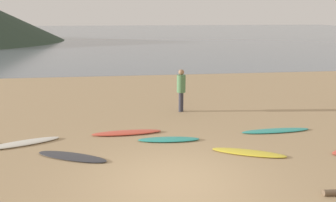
% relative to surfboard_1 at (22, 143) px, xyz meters
% --- Properties ---
extents(ground_plane, '(120.00, 120.00, 0.20)m').
position_rel_surfboard_1_xyz_m(ground_plane, '(4.15, 6.90, -0.14)').
color(ground_plane, tan).
rests_on(ground_plane, ground).
extents(ocean_water, '(140.00, 100.00, 0.01)m').
position_rel_surfboard_1_xyz_m(ocean_water, '(4.15, 61.80, -0.04)').
color(ocean_water, slate).
rests_on(ocean_water, ground).
extents(surfboard_1, '(2.20, 1.25, 0.08)m').
position_rel_surfboard_1_xyz_m(surfboard_1, '(0.00, 0.00, 0.00)').
color(surfboard_1, silver).
rests_on(surfboard_1, ground).
extents(surfboard_2, '(2.12, 1.39, 0.06)m').
position_rel_surfboard_1_xyz_m(surfboard_2, '(1.60, -1.23, -0.01)').
color(surfboard_2, '#333338').
rests_on(surfboard_2, ground).
extents(surfboard_3, '(2.28, 0.59, 0.09)m').
position_rel_surfboard_1_xyz_m(surfboard_3, '(3.12, 0.55, 0.00)').
color(surfboard_3, '#D84C38').
rests_on(surfboard_3, ground).
extents(surfboard_4, '(1.94, 0.61, 0.08)m').
position_rel_surfboard_1_xyz_m(surfboard_4, '(4.40, -0.26, -0.00)').
color(surfboard_4, teal).
rests_on(surfboard_4, ground).
extents(surfboard_5, '(2.07, 1.28, 0.07)m').
position_rel_surfboard_1_xyz_m(surfboard_5, '(6.47, -1.60, -0.01)').
color(surfboard_5, yellow).
rests_on(surfboard_5, ground).
extents(surfboard_6, '(2.39, 0.55, 0.06)m').
position_rel_surfboard_1_xyz_m(surfboard_6, '(8.05, 0.14, -0.01)').
color(surfboard_6, teal).
rests_on(surfboard_6, ground).
extents(person_1, '(0.34, 0.34, 1.70)m').
position_rel_surfboard_1_xyz_m(person_1, '(5.34, 3.03, 0.96)').
color(person_1, '#2D2D38').
rests_on(person_1, ground).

